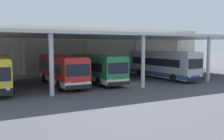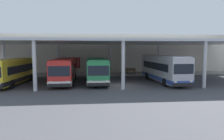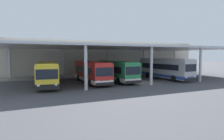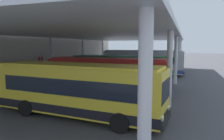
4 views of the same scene
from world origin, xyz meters
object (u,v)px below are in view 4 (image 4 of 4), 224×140
object	(u,v)px
bus_second_bay	(108,75)
banner_sign	(41,67)
bus_nearest_bay	(77,89)
trash_bin	(61,73)
bench_waiting	(76,70)
bus_middle_bay	(120,70)
bus_far_bay	(143,62)

from	to	relation	value
bus_second_bay	banner_sign	world-z (taller)	banner_sign
bus_nearest_bay	trash_bin	xyz separation A→B (m)	(12.96, 9.39, -0.98)
bench_waiting	bus_middle_bay	bearing A→B (deg)	-125.59
bus_far_bay	banner_sign	size ratio (longest dim) A/B	3.57
bus_second_bay	trash_bin	bearing A→B (deg)	53.44
bus_nearest_bay	bench_waiting	bearing A→B (deg)	28.98
bench_waiting	bus_second_bay	bearing A→B (deg)	-139.68
bus_nearest_bay	trash_bin	world-z (taller)	bus_nearest_bay
bench_waiting	trash_bin	world-z (taller)	trash_bin
bus_far_bay	bench_waiting	bearing A→B (deg)	105.26
banner_sign	bus_second_bay	bearing A→B (deg)	-99.21
bus_nearest_bay	bus_middle_bay	bearing A→B (deg)	2.73
bus_second_bay	bench_waiting	xyz separation A→B (m)	(10.51, 8.92, -0.99)
bus_second_bay	bench_waiting	size ratio (longest dim) A/B	5.87
bus_middle_bay	banner_sign	world-z (taller)	banner_sign
bench_waiting	banner_sign	distance (m)	9.34
bus_nearest_bay	bus_middle_bay	world-z (taller)	same
bus_nearest_bay	bench_waiting	distance (m)	19.21
bus_nearest_bay	bus_second_bay	size ratio (longest dim) A/B	1.01
bus_middle_bay	bus_far_bay	world-z (taller)	bus_far_bay
trash_bin	bus_nearest_bay	bearing A→B (deg)	-144.08
bus_nearest_bay	bus_far_bay	distance (m)	19.38
bus_far_bay	bench_waiting	distance (m)	9.91
bus_middle_bay	bus_far_bay	distance (m)	8.92
bus_middle_bay	bench_waiting	size ratio (longest dim) A/B	5.86
bus_second_bay	bus_middle_bay	xyz separation A→B (m)	(4.21, 0.12, 0.00)
bus_far_bay	bus_nearest_bay	bearing A→B (deg)	179.41
bus_second_bay	trash_bin	world-z (taller)	bus_second_bay
bus_middle_bay	bus_second_bay	bearing A→B (deg)	-178.32
bus_nearest_bay	bench_waiting	xyz separation A→B (m)	(16.79, 9.30, -0.99)
bus_second_bay	trash_bin	xyz separation A→B (m)	(6.68, 9.01, -0.98)
bus_far_bay	trash_bin	xyz separation A→B (m)	(-6.41, 9.59, -1.16)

